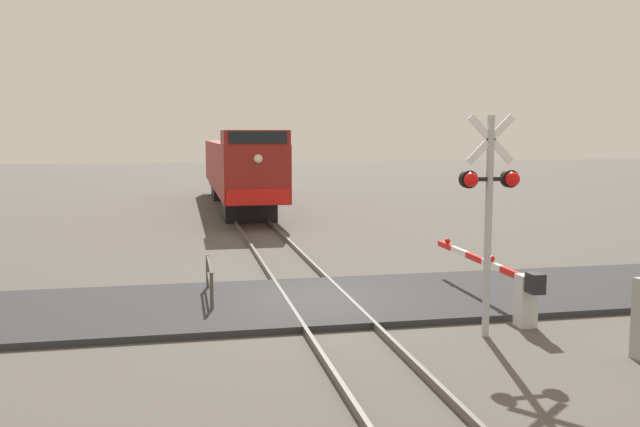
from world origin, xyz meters
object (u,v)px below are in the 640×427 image
locomotive (239,168)px  guard_railing (209,278)px  crossing_gate (511,284)px  crossing_signal (490,199)px

locomotive → guard_railing: bearing=-96.7°
locomotive → crossing_gate: locomotive is taller
crossing_signal → crossing_gate: (1.08, 1.11, -1.95)m
guard_railing → crossing_signal: bearing=-35.8°
crossing_signal → guard_railing: size_ratio=1.92×
locomotive → crossing_signal: (2.69, -24.37, 0.57)m
locomotive → guard_railing: size_ratio=8.55×
crossing_signal → crossing_gate: 2.49m
crossing_signal → guard_railing: (-5.14, 3.70, -2.07)m
crossing_signal → locomotive: bearing=96.3°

